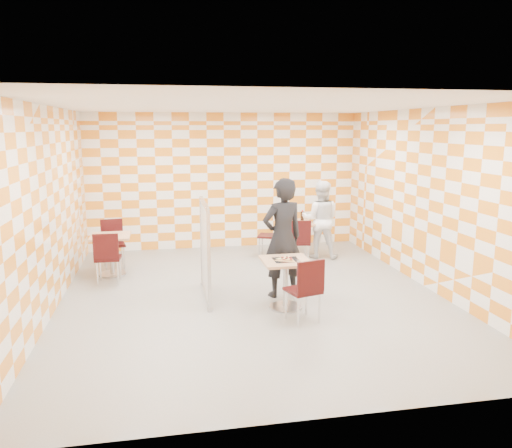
{
  "coord_description": "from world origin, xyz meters",
  "views": [
    {
      "loc": [
        -1.36,
        -7.55,
        2.68
      ],
      "look_at": [
        0.1,
        0.2,
        1.15
      ],
      "focal_mm": 35.0,
      "sensor_mm": 36.0,
      "label": 1
    }
  ],
  "objects_px": {
    "chair_second_side": "(273,232)",
    "man_white": "(320,219)",
    "partition": "(205,249)",
    "empty_table": "(111,248)",
    "chair_empty_far": "(113,239)",
    "main_table": "(286,275)",
    "chair_empty_near": "(107,254)",
    "chair_main_front": "(306,286)",
    "second_table": "(295,233)",
    "chair_second_front": "(299,239)",
    "sport_bottle": "(290,217)",
    "soda_bottle": "(302,216)",
    "man_dark": "(282,238)"
  },
  "relations": [
    {
      "from": "chair_empty_near",
      "to": "man_white",
      "type": "relative_size",
      "value": 0.57
    },
    {
      "from": "chair_empty_far",
      "to": "sport_bottle",
      "type": "bearing_deg",
      "value": 2.18
    },
    {
      "from": "man_dark",
      "to": "man_white",
      "type": "distance_m",
      "value": 2.6
    },
    {
      "from": "main_table",
      "to": "soda_bottle",
      "type": "bearing_deg",
      "value": 69.82
    },
    {
      "from": "sport_bottle",
      "to": "chair_second_side",
      "type": "bearing_deg",
      "value": -178.05
    },
    {
      "from": "empty_table",
      "to": "chair_main_front",
      "type": "height_order",
      "value": "chair_main_front"
    },
    {
      "from": "second_table",
      "to": "partition",
      "type": "bearing_deg",
      "value": -132.75
    },
    {
      "from": "chair_empty_near",
      "to": "soda_bottle",
      "type": "height_order",
      "value": "soda_bottle"
    },
    {
      "from": "chair_second_side",
      "to": "chair_empty_near",
      "type": "relative_size",
      "value": 1.0
    },
    {
      "from": "chair_main_front",
      "to": "chair_second_side",
      "type": "bearing_deg",
      "value": 84.58
    },
    {
      "from": "chair_second_side",
      "to": "chair_second_front",
      "type": "bearing_deg",
      "value": -65.66
    },
    {
      "from": "chair_second_front",
      "to": "partition",
      "type": "distance_m",
      "value": 2.49
    },
    {
      "from": "empty_table",
      "to": "soda_bottle",
      "type": "relative_size",
      "value": 3.26
    },
    {
      "from": "partition",
      "to": "chair_second_front",
      "type": "bearing_deg",
      "value": 37.87
    },
    {
      "from": "chair_empty_near",
      "to": "chair_main_front",
      "type": "bearing_deg",
      "value": -38.77
    },
    {
      "from": "chair_empty_far",
      "to": "sport_bottle",
      "type": "distance_m",
      "value": 3.6
    },
    {
      "from": "chair_second_front",
      "to": "chair_second_side",
      "type": "bearing_deg",
      "value": 114.34
    },
    {
      "from": "chair_second_front",
      "to": "man_dark",
      "type": "distance_m",
      "value": 1.85
    },
    {
      "from": "chair_empty_near",
      "to": "partition",
      "type": "distance_m",
      "value": 1.88
    },
    {
      "from": "sport_bottle",
      "to": "partition",
      "type": "bearing_deg",
      "value": -130.63
    },
    {
      "from": "chair_second_side",
      "to": "soda_bottle",
      "type": "bearing_deg",
      "value": -0.44
    },
    {
      "from": "second_table",
      "to": "chair_empty_far",
      "type": "distance_m",
      "value": 3.68
    },
    {
      "from": "second_table",
      "to": "chair_second_front",
      "type": "distance_m",
      "value": 0.72
    },
    {
      "from": "second_table",
      "to": "soda_bottle",
      "type": "height_order",
      "value": "soda_bottle"
    },
    {
      "from": "chair_second_side",
      "to": "man_white",
      "type": "relative_size",
      "value": 0.57
    },
    {
      "from": "chair_main_front",
      "to": "chair_empty_far",
      "type": "distance_m",
      "value": 4.54
    },
    {
      "from": "empty_table",
      "to": "chair_empty_far",
      "type": "height_order",
      "value": "chair_empty_far"
    },
    {
      "from": "chair_main_front",
      "to": "chair_empty_near",
      "type": "distance_m",
      "value": 3.68
    },
    {
      "from": "chair_second_side",
      "to": "partition",
      "type": "distance_m",
      "value": 2.81
    },
    {
      "from": "main_table",
      "to": "chair_main_front",
      "type": "height_order",
      "value": "chair_main_front"
    },
    {
      "from": "chair_second_front",
      "to": "man_white",
      "type": "height_order",
      "value": "man_white"
    },
    {
      "from": "soda_bottle",
      "to": "chair_second_front",
      "type": "bearing_deg",
      "value": -109.78
    },
    {
      "from": "empty_table",
      "to": "soda_bottle",
      "type": "xyz_separation_m",
      "value": [
        3.83,
        0.71,
        0.34
      ]
    },
    {
      "from": "empty_table",
      "to": "chair_empty_far",
      "type": "xyz_separation_m",
      "value": [
        -0.02,
        0.59,
        0.04
      ]
    },
    {
      "from": "main_table",
      "to": "chair_empty_far",
      "type": "xyz_separation_m",
      "value": [
        -2.75,
        2.86,
        0.04
      ]
    },
    {
      "from": "chair_main_front",
      "to": "second_table",
      "type": "bearing_deg",
      "value": 77.39
    },
    {
      "from": "main_table",
      "to": "chair_main_front",
      "type": "xyz_separation_m",
      "value": [
        0.13,
        -0.64,
        0.04
      ]
    },
    {
      "from": "chair_second_front",
      "to": "soda_bottle",
      "type": "distance_m",
      "value": 0.87
    },
    {
      "from": "chair_empty_far",
      "to": "sport_bottle",
      "type": "xyz_separation_m",
      "value": [
        3.59,
        0.14,
        0.29
      ]
    },
    {
      "from": "chair_second_front",
      "to": "man_white",
      "type": "relative_size",
      "value": 0.57
    },
    {
      "from": "main_table",
      "to": "empty_table",
      "type": "bearing_deg",
      "value": 140.31
    },
    {
      "from": "chair_second_side",
      "to": "partition",
      "type": "xyz_separation_m",
      "value": [
        -1.61,
        -2.29,
        0.25
      ]
    },
    {
      "from": "chair_empty_near",
      "to": "man_dark",
      "type": "bearing_deg",
      "value": -21.15
    },
    {
      "from": "sport_bottle",
      "to": "chair_empty_near",
      "type": "bearing_deg",
      "value": -159.48
    },
    {
      "from": "chair_second_front",
      "to": "chair_second_side",
      "type": "distance_m",
      "value": 0.84
    },
    {
      "from": "chair_main_front",
      "to": "sport_bottle",
      "type": "bearing_deg",
      "value": 79.01
    },
    {
      "from": "chair_empty_far",
      "to": "man_dark",
      "type": "relative_size",
      "value": 0.48
    },
    {
      "from": "sport_bottle",
      "to": "soda_bottle",
      "type": "bearing_deg",
      "value": -3.8
    },
    {
      "from": "empty_table",
      "to": "chair_main_front",
      "type": "xyz_separation_m",
      "value": [
        2.86,
        -2.91,
        0.04
      ]
    },
    {
      "from": "chair_second_front",
      "to": "sport_bottle",
      "type": "xyz_separation_m",
      "value": [
        0.02,
        0.78,
        0.29
      ]
    }
  ]
}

